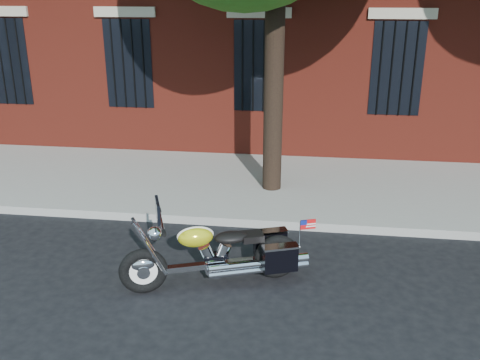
# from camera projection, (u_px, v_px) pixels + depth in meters

# --- Properties ---
(ground) EXTENTS (120.00, 120.00, 0.00)m
(ground) POSITION_uv_depth(u_px,v_px,m) (222.00, 264.00, 7.92)
(ground) COLOR black
(ground) RESTS_ON ground
(curb) EXTENTS (40.00, 0.16, 0.15)m
(curb) POSITION_uv_depth(u_px,v_px,m) (235.00, 221.00, 9.18)
(curb) COLOR gray
(curb) RESTS_ON ground
(sidewalk) EXTENTS (40.00, 3.60, 0.15)m
(sidewalk) POSITION_uv_depth(u_px,v_px,m) (248.00, 184.00, 10.93)
(sidewalk) COLOR gray
(sidewalk) RESTS_ON ground
(motorcycle) EXTENTS (2.56, 1.28, 1.31)m
(motorcycle) POSITION_uv_depth(u_px,v_px,m) (221.00, 255.00, 7.22)
(motorcycle) COLOR black
(motorcycle) RESTS_ON ground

